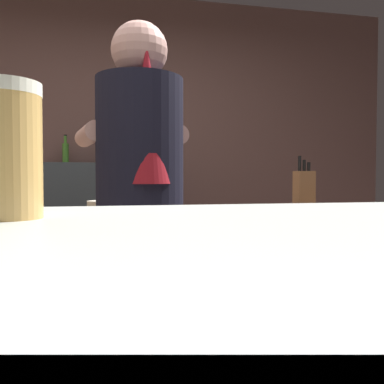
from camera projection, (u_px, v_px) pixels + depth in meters
name	position (u px, v px, depth m)	size (l,w,h in m)	color
wall_back	(115.00, 149.00, 3.55)	(5.20, 0.10, 2.70)	brown
prep_counter	(188.00, 297.00, 2.08)	(2.10, 0.60, 0.93)	#4C3A29
back_shelf	(94.00, 237.00, 3.26)	(0.87, 0.36, 1.21)	#373F44
bartender	(141.00, 205.00, 1.55)	(0.47, 0.54, 1.70)	#272636
knife_block	(304.00, 188.00, 2.22)	(0.10, 0.08, 0.29)	#8D5E3C
mixing_bowl	(104.00, 205.00, 2.02)	(0.17, 0.17, 0.05)	beige
chefs_knife	(190.00, 209.00, 2.01)	(0.24, 0.03, 0.01)	silver
pint_glass_far	(7.00, 151.00, 0.43)	(0.07, 0.07, 0.15)	tan
bottle_soy	(111.00, 150.00, 3.21)	(0.05, 0.05, 0.26)	black
bottle_vinegar	(66.00, 152.00, 3.27)	(0.05, 0.05, 0.24)	#46862C
bottle_olive_oil	(108.00, 152.00, 3.33)	(0.07, 0.07, 0.25)	black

